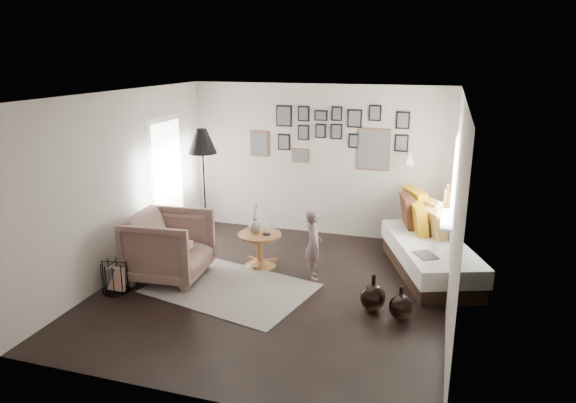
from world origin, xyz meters
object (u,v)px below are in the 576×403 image
(demijohn_large, at_px, (373,297))
(magazine_basket, at_px, (115,277))
(child, at_px, (313,245))
(pedestal_table, at_px, (260,251))
(armchair, at_px, (169,246))
(demijohn_small, at_px, (400,307))
(daybed, at_px, (430,250))
(floor_lamp, at_px, (202,146))
(vase, at_px, (255,224))

(demijohn_large, bearing_deg, magazine_basket, -172.08)
(child, bearing_deg, pedestal_table, 53.76)
(armchair, height_order, demijohn_small, armchair)
(daybed, bearing_deg, demijohn_large, -133.38)
(pedestal_table, height_order, daybed, daybed)
(floor_lamp, xyz_separation_m, demijohn_large, (2.94, -1.42, -1.50))
(vase, height_order, armchair, vase)
(armchair, bearing_deg, vase, -55.59)
(floor_lamp, xyz_separation_m, child, (2.00, -0.70, -1.18))
(pedestal_table, xyz_separation_m, magazine_basket, (-1.55, -1.39, -0.02))
(vase, bearing_deg, floor_lamp, 155.40)
(demijohn_large, bearing_deg, pedestal_table, 153.05)
(magazine_basket, bearing_deg, armchair, 51.87)
(vase, distance_m, daybed, 2.60)
(magazine_basket, bearing_deg, floor_lamp, 77.35)
(child, bearing_deg, magazine_basket, 93.24)
(armchair, xyz_separation_m, demijohn_large, (2.89, -0.15, -0.29))
(demijohn_large, relative_size, demijohn_small, 1.10)
(daybed, distance_m, armchair, 3.76)
(magazine_basket, bearing_deg, vase, 43.96)
(demijohn_small, xyz_separation_m, child, (-1.30, 0.84, 0.34))
(vase, bearing_deg, pedestal_table, -14.04)
(child, bearing_deg, armchair, 83.59)
(floor_lamp, height_order, demijohn_small, floor_lamp)
(vase, height_order, demijohn_large, vase)
(vase, relative_size, demijohn_small, 1.07)
(floor_lamp, bearing_deg, armchair, -87.44)
(floor_lamp, bearing_deg, daybed, 0.74)
(vase, xyz_separation_m, armchair, (-0.99, -0.80, -0.17))
(daybed, xyz_separation_m, floor_lamp, (-3.57, -0.05, 1.35))
(armchair, xyz_separation_m, child, (1.94, 0.57, 0.03))
(magazine_basket, relative_size, demijohn_small, 0.99)
(floor_lamp, bearing_deg, demijohn_large, -25.80)
(armchair, distance_m, child, 2.02)
(child, bearing_deg, demijohn_large, -150.06)
(pedestal_table, bearing_deg, armchair, -143.75)
(daybed, height_order, floor_lamp, floor_lamp)
(demijohn_large, bearing_deg, demijohn_small, -18.92)
(demijohn_large, distance_m, child, 1.23)
(armchair, height_order, magazine_basket, armchair)
(magazine_basket, distance_m, demijohn_small, 3.74)
(armchair, bearing_deg, daybed, -74.05)
(armchair, height_order, demijohn_large, armchair)
(floor_lamp, relative_size, demijohn_large, 4.14)
(vase, distance_m, child, 0.99)
(floor_lamp, xyz_separation_m, magazine_basket, (-0.42, -1.89, -1.48))
(daybed, distance_m, demijohn_small, 1.62)
(pedestal_table, height_order, demijohn_small, pedestal_table)
(vase, height_order, demijohn_small, vase)
(demijohn_large, bearing_deg, child, 142.82)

